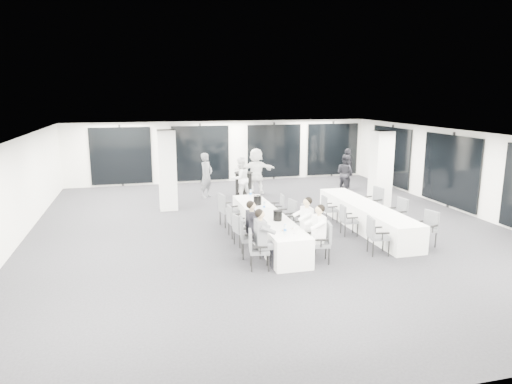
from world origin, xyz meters
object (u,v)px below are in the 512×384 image
(chair_side_right_mid, at_px, (398,212))
(standing_guest_f, at_px, (256,168))
(chair_main_left_second, at_px, (247,235))
(chair_side_left_near, at_px, (376,233))
(chair_side_right_far, at_px, (374,201))
(standing_guest_e, at_px, (381,169))
(standing_guest_b, at_px, (240,176))
(chair_main_right_far, at_px, (278,207))
(chair_main_right_near, at_px, (323,240))
(chair_main_left_mid, at_px, (240,228))
(ice_bucket_near, at_px, (278,216))
(chair_main_left_near, at_px, (256,247))
(standing_guest_h, at_px, (345,171))
(banquet_table_main, at_px, (267,227))
(banquet_table_side, at_px, (366,217))
(standing_guest_g, at_px, (166,178))
(chair_main_left_fourth, at_px, (234,219))
(ice_bucket_far, at_px, (257,200))
(chair_main_right_second, at_px, (310,233))
(chair_side_left_far, at_px, (328,207))
(chair_side_left_mid, at_px, (347,218))
(standing_guest_a, at_px, (206,172))
(chair_side_right_near, at_px, (427,226))
(chair_main_right_fourth, at_px, (288,214))
(chair_main_right_mid, at_px, (300,221))
(cocktail_table, at_px, (244,185))
(chair_main_left_far, at_px, (226,208))
(standing_guest_d, at_px, (348,166))

(chair_side_right_mid, distance_m, standing_guest_f, 6.76)
(chair_main_left_second, distance_m, chair_side_left_near, 3.24)
(chair_side_right_far, height_order, standing_guest_e, standing_guest_e)
(standing_guest_b, bearing_deg, chair_main_right_far, 74.54)
(chair_main_right_near, bearing_deg, standing_guest_f, 9.82)
(chair_main_left_mid, distance_m, ice_bucket_near, 1.07)
(chair_main_left_near, height_order, standing_guest_h, standing_guest_h)
(banquet_table_main, relative_size, banquet_table_side, 1.00)
(chair_main_left_near, distance_m, standing_guest_g, 7.90)
(banquet_table_side, xyz_separation_m, standing_guest_b, (-2.81, 4.75, 0.56))
(chair_main_left_fourth, bearing_deg, ice_bucket_far, 123.30)
(chair_main_right_second, bearing_deg, chair_side_left_far, -26.85)
(chair_side_right_mid, bearing_deg, chair_main_left_near, 107.06)
(chair_side_left_mid, bearing_deg, banquet_table_side, 123.82)
(standing_guest_h, xyz_separation_m, ice_bucket_far, (-4.81, -4.16, -0.01))
(banquet_table_side, height_order, chair_main_right_far, chair_main_right_far)
(chair_side_right_far, bearing_deg, standing_guest_a, 39.11)
(chair_side_right_near, xyz_separation_m, chair_side_right_far, (0.01, 2.88, 0.04))
(banquet_table_main, height_order, chair_main_right_fourth, chair_main_right_fourth)
(chair_main_right_mid, bearing_deg, chair_side_right_near, -112.92)
(cocktail_table, relative_size, standing_guest_e, 0.54)
(chair_side_left_mid, bearing_deg, chair_main_left_far, -113.27)
(chair_main_right_far, distance_m, chair_side_right_far, 3.20)
(chair_side_right_near, xyz_separation_m, chair_side_right_mid, (0.00, 1.45, 0.01))
(chair_main_right_fourth, height_order, ice_bucket_far, ice_bucket_far)
(chair_side_left_far, height_order, standing_guest_d, standing_guest_d)
(chair_main_left_far, xyz_separation_m, chair_side_right_far, (4.85, -0.32, 0.01))
(standing_guest_e, bearing_deg, chair_side_left_mid, 156.42)
(banquet_table_side, distance_m, standing_guest_b, 5.55)
(standing_guest_b, bearing_deg, chair_main_right_near, 70.64)
(cocktail_table, height_order, standing_guest_g, standing_guest_g)
(standing_guest_e, bearing_deg, ice_bucket_far, 136.23)
(chair_main_right_fourth, distance_m, chair_side_right_mid, 3.26)
(chair_side_right_near, distance_m, standing_guest_g, 9.70)
(standing_guest_a, bearing_deg, standing_guest_b, -80.45)
(ice_bucket_near, bearing_deg, chair_main_left_mid, 155.87)
(chair_side_left_far, bearing_deg, standing_guest_b, -150.38)
(chair_side_left_far, xyz_separation_m, standing_guest_f, (-1.12, 4.77, 0.57))
(chair_side_left_far, relative_size, standing_guest_a, 0.43)
(chair_main_left_mid, relative_size, chair_side_left_mid, 0.97)
(standing_guest_b, bearing_deg, standing_guest_e, 157.88)
(banquet_table_side, bearing_deg, standing_guest_d, 69.64)
(chair_main_left_second, height_order, chair_side_right_near, chair_main_left_second)
(banquet_table_main, distance_m, chair_main_left_second, 1.49)
(chair_main_right_second, xyz_separation_m, chair_main_right_mid, (0.01, 0.76, 0.10))
(standing_guest_d, height_order, ice_bucket_far, standing_guest_d)
(chair_side_right_near, relative_size, ice_bucket_near, 3.56)
(standing_guest_d, distance_m, standing_guest_f, 4.10)
(chair_main_left_second, height_order, ice_bucket_far, ice_bucket_far)
(chair_side_right_mid, bearing_deg, chair_main_right_near, 116.23)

